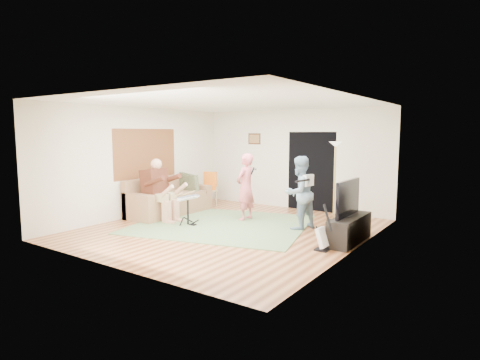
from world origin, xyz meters
name	(u,v)px	position (x,y,z in m)	size (l,w,h in m)	color
floor	(228,229)	(0.00, 0.00, 0.00)	(6.00, 6.00, 0.00)	brown
walls	(228,167)	(0.00, 0.00, 1.35)	(5.50, 6.00, 2.70)	beige
ceiling	(228,103)	(0.00, 0.00, 2.70)	(6.00, 6.00, 0.00)	white
window_blinds	(146,154)	(-2.74, 0.20, 1.55)	(2.05, 2.05, 0.00)	brown
doorway	(311,171)	(0.55, 2.99, 1.05)	(2.10, 2.10, 0.00)	black
picture_frame	(254,139)	(-1.25, 2.99, 1.90)	(0.42, 0.03, 0.32)	#3F2314
area_rug	(222,224)	(-0.39, 0.28, 0.01)	(3.72, 3.22, 0.02)	#567446
sofa	(167,202)	(-2.30, 0.47, 0.31)	(0.95, 2.30, 0.93)	#916A48
drummer	(161,197)	(-1.86, -0.18, 0.57)	(0.96, 0.53, 1.47)	#4D2315
drum_kit	(188,212)	(-1.00, -0.18, 0.29)	(0.36, 0.65, 0.67)	black
singer	(246,187)	(-0.22, 1.00, 0.80)	(0.58, 0.38, 1.59)	#D25B64
microphone	(253,171)	(-0.02, 1.00, 1.19)	(0.06, 0.06, 0.24)	black
guitarist	(299,193)	(1.23, 0.91, 0.79)	(0.77, 0.60, 1.58)	#708DA4
guitar_held	(308,180)	(1.43, 0.91, 1.07)	(0.12, 0.60, 0.26)	silver
guitar_spare	(323,237)	(2.30, -0.33, 0.24)	(0.30, 0.27, 0.84)	black
torchiere_lamp	(335,167)	(1.59, 2.01, 1.28)	(0.34, 0.34, 1.87)	black
dining_chair	(208,194)	(-2.07, 1.86, 0.35)	(0.49, 0.51, 0.97)	tan
tv_cabinet	(349,229)	(2.50, 0.48, 0.25)	(0.40, 1.40, 0.50)	black
television	(348,198)	(2.45, 0.48, 0.85)	(0.06, 1.11, 0.69)	black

